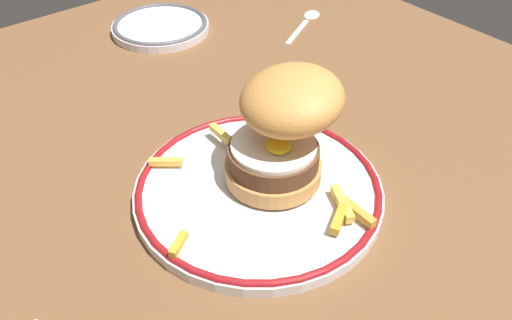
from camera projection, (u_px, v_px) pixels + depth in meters
ground_plane at (241, 219)px, 56.32cm from camera, size 112.93×107.71×4.00cm
dinner_plate at (256, 188)px, 55.90cm from camera, size 25.91×25.91×1.60cm
burger at (286, 128)px, 52.74cm from camera, size 12.42×13.65×12.06cm
fries_pile at (277, 176)px, 55.46cm from camera, size 21.77×20.43×1.54cm
side_plate at (160, 26)px, 84.96cm from camera, size 15.37×15.37×1.60cm
spoon at (309, 17)px, 88.73cm from camera, size 7.63×12.59×0.90cm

